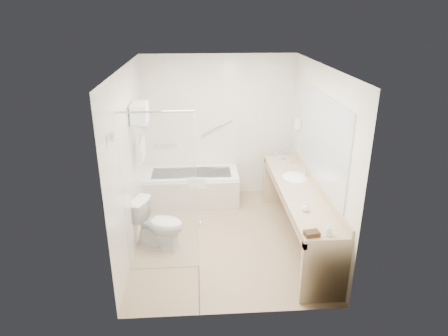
{
  "coord_description": "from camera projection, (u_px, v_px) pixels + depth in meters",
  "views": [
    {
      "loc": [
        -0.36,
        -5.13,
        3.18
      ],
      "look_at": [
        0.0,
        0.3,
        1.0
      ],
      "focal_mm": 32.0,
      "sensor_mm": 36.0,
      "label": 1
    }
  ],
  "objects": [
    {
      "name": "amenity_basket",
      "position": [
        312.0,
        234.0,
        4.38
      ],
      "size": [
        0.18,
        0.13,
        0.05
      ],
      "primitive_type": "cube",
      "rotation": [
        0.0,
        0.0,
        0.16
      ],
      "color": "#442C18",
      "rests_on": "vanity_counter"
    },
    {
      "name": "drinking_glass_near",
      "position": [
        276.0,
        155.0,
        6.7
      ],
      "size": [
        0.08,
        0.08,
        0.09
      ],
      "primitive_type": "cylinder",
      "rotation": [
        0.0,
        0.0,
        0.24
      ],
      "color": "silver",
      "rests_on": "vanity_counter"
    },
    {
      "name": "hairdryer_unit",
      "position": [
        298.0,
        123.0,
        6.47
      ],
      "size": [
        0.08,
        0.1,
        0.18
      ],
      "primitive_type": "cube",
      "color": "silver",
      "rests_on": "wall_right"
    },
    {
      "name": "mirror",
      "position": [
        323.0,
        140.0,
        5.32
      ],
      "size": [
        0.02,
        2.0,
        1.2
      ],
      "primitive_type": "cube",
      "color": "#B4BAC1",
      "rests_on": "wall_right"
    },
    {
      "name": "wall_left",
      "position": [
        130.0,
        161.0,
        5.41
      ],
      "size": [
        0.1,
        3.2,
        2.5
      ],
      "primitive_type": "cube",
      "color": "silver",
      "rests_on": "ground"
    },
    {
      "name": "toilet",
      "position": [
        159.0,
        224.0,
        5.63
      ],
      "size": [
        0.81,
        0.62,
        0.7
      ],
      "primitive_type": "imported",
      "rotation": [
        0.0,
        0.0,
        1.23
      ],
      "color": "white",
      "rests_on": "floor"
    },
    {
      "name": "drinking_glass_far",
      "position": [
        283.0,
        171.0,
        6.06
      ],
      "size": [
        0.08,
        0.08,
        0.08
      ],
      "primitive_type": "cylinder",
      "rotation": [
        0.0,
        0.0,
        0.43
      ],
      "color": "silver",
      "rests_on": "vanity_counter"
    },
    {
      "name": "water_bottle_left",
      "position": [
        284.0,
        164.0,
        6.17
      ],
      "size": [
        0.06,
        0.06,
        0.19
      ],
      "rotation": [
        0.0,
        0.0,
        -0.42
      ],
      "color": "silver",
      "rests_on": "vanity_counter"
    },
    {
      "name": "vanity_counter",
      "position": [
        298.0,
        202.0,
        5.64
      ],
      "size": [
        0.55,
        2.7,
        0.95
      ],
      "color": "tan",
      "rests_on": "floor"
    },
    {
      "name": "grab_bar_short",
      "position": [
        165.0,
        145.0,
        6.99
      ],
      "size": [
        0.4,
        0.03,
        0.03
      ],
      "primitive_type": "cylinder",
      "rotation": [
        0.0,
        1.57,
        0.0
      ],
      "color": "silver",
      "rests_on": "wall_back"
    },
    {
      "name": "wall_front",
      "position": [
        237.0,
        215.0,
        4.01
      ],
      "size": [
        2.6,
        0.1,
        2.5
      ],
      "primitive_type": "cube",
      "color": "silver",
      "rests_on": "ground"
    },
    {
      "name": "wall_right",
      "position": [
        318.0,
        157.0,
        5.57
      ],
      "size": [
        0.1,
        3.2,
        2.5
      ],
      "primitive_type": "cube",
      "color": "silver",
      "rests_on": "ground"
    },
    {
      "name": "sink",
      "position": [
        295.0,
        179.0,
        5.95
      ],
      "size": [
        0.4,
        0.52,
        0.14
      ],
      "primitive_type": "ellipsoid",
      "color": "white",
      "rests_on": "vanity_counter"
    },
    {
      "name": "soap_bottle_b",
      "position": [
        306.0,
        208.0,
        4.91
      ],
      "size": [
        0.13,
        0.15,
        0.1
      ],
      "primitive_type": "imported",
      "rotation": [
        0.0,
        0.0,
        -0.26
      ],
      "color": "silver",
      "rests_on": "vanity_counter"
    },
    {
      "name": "faucet",
      "position": [
        305.0,
        172.0,
        5.92
      ],
      "size": [
        0.03,
        0.03,
        0.14
      ],
      "primitive_type": "cylinder",
      "color": "silver",
      "rests_on": "vanity_counter"
    },
    {
      "name": "towel_shelf",
      "position": [
        140.0,
        119.0,
        5.56
      ],
      "size": [
        0.24,
        0.55,
        0.81
      ],
      "color": "silver",
      "rests_on": "wall_left"
    },
    {
      "name": "soap_bottle_a",
      "position": [
        329.0,
        233.0,
        4.39
      ],
      "size": [
        0.08,
        0.15,
        0.07
      ],
      "primitive_type": "imported",
      "rotation": [
        0.0,
        0.0,
        -0.11
      ],
      "color": "silver",
      "rests_on": "vanity_counter"
    },
    {
      "name": "grab_bar_long",
      "position": [
        216.0,
        128.0,
        6.93
      ],
      "size": [
        0.53,
        0.03,
        0.33
      ],
      "primitive_type": "cylinder",
      "rotation": [
        0.0,
        1.05,
        0.0
      ],
      "color": "silver",
      "rests_on": "wall_back"
    },
    {
      "name": "ceiling",
      "position": [
        226.0,
        66.0,
        5.03
      ],
      "size": [
        2.6,
        3.2,
        0.1
      ],
      "primitive_type": "cube",
      "color": "silver",
      "rests_on": "wall_back"
    },
    {
      "name": "bathtub",
      "position": [
        192.0,
        187.0,
        6.97
      ],
      "size": [
        1.6,
        0.73,
        0.59
      ],
      "color": "white",
      "rests_on": "floor"
    },
    {
      "name": "floor",
      "position": [
        225.0,
        238.0,
        5.96
      ],
      "size": [
        3.2,
        3.2,
        0.0
      ],
      "primitive_type": "plane",
      "color": "#9E8161",
      "rests_on": "ground"
    },
    {
      "name": "wall_back",
      "position": [
        219.0,
        127.0,
        6.97
      ],
      "size": [
        2.6,
        0.1,
        2.5
      ],
      "primitive_type": "cube",
      "color": "silver",
      "rests_on": "ground"
    },
    {
      "name": "shower_enclosure",
      "position": [
        177.0,
        203.0,
        4.66
      ],
      "size": [
        0.96,
        0.91,
        2.11
      ],
      "color": "silver",
      "rests_on": "floor"
    },
    {
      "name": "water_bottle_mid",
      "position": [
        293.0,
        167.0,
        6.1
      ],
      "size": [
        0.05,
        0.05,
        0.17
      ],
      "rotation": [
        0.0,
        0.0,
        0.18
      ],
      "color": "silver",
      "rests_on": "vanity_counter"
    },
    {
      "name": "water_bottle_right",
      "position": [
        281.0,
        156.0,
        6.54
      ],
      "size": [
        0.05,
        0.05,
        0.18
      ],
      "rotation": [
        0.0,
        0.0,
        0.16
      ],
      "color": "silver",
      "rests_on": "vanity_counter"
    }
  ]
}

